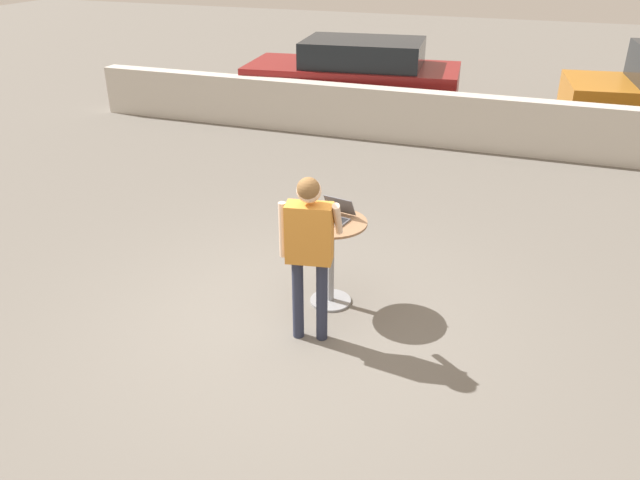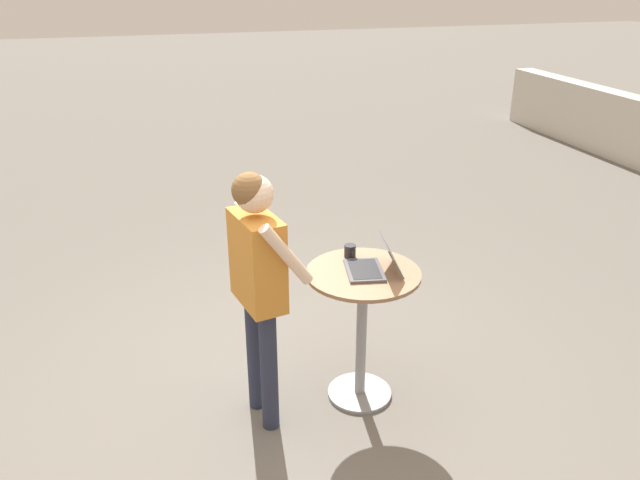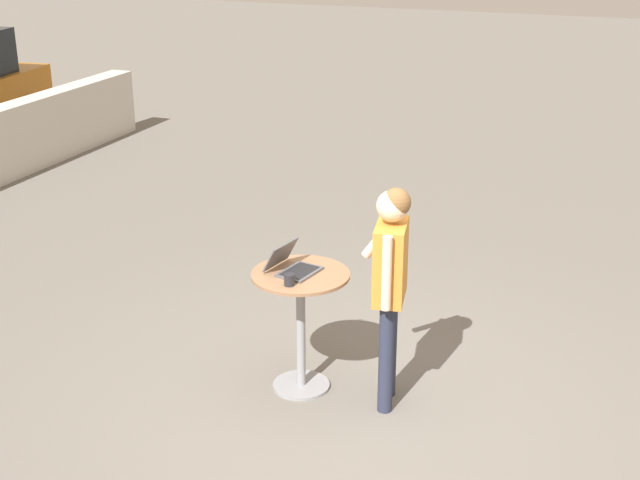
{
  "view_description": "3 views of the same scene",
  "coord_description": "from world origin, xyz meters",
  "px_view_note": "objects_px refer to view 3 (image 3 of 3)",
  "views": [
    {
      "loc": [
        2.04,
        -4.93,
        3.65
      ],
      "look_at": [
        0.19,
        0.21,
        0.9
      ],
      "focal_mm": 35.0,
      "sensor_mm": 36.0,
      "label": 1
    },
    {
      "loc": [
        3.53,
        -0.77,
        2.76
      ],
      "look_at": [
        0.09,
        0.27,
        1.17
      ],
      "focal_mm": 35.0,
      "sensor_mm": 36.0,
      "label": 2
    },
    {
      "loc": [
        -5.42,
        -1.8,
        3.57
      ],
      "look_at": [
        0.22,
        0.37,
        1.24
      ],
      "focal_mm": 50.0,
      "sensor_mm": 36.0,
      "label": 3
    }
  ],
  "objects_px": {
    "laptop": "(293,266)",
    "coffee_mug": "(289,280)",
    "standing_person": "(390,270)",
    "cafe_table": "(301,310)"
  },
  "relations": [
    {
      "from": "cafe_table",
      "to": "coffee_mug",
      "type": "bearing_deg",
      "value": -177.46
    },
    {
      "from": "coffee_mug",
      "to": "standing_person",
      "type": "relative_size",
      "value": 0.06
    },
    {
      "from": "laptop",
      "to": "coffee_mug",
      "type": "xyz_separation_m",
      "value": [
        -0.24,
        -0.08,
        -0.0
      ]
    },
    {
      "from": "coffee_mug",
      "to": "standing_person",
      "type": "bearing_deg",
      "value": -69.62
    },
    {
      "from": "standing_person",
      "to": "laptop",
      "type": "bearing_deg",
      "value": 90.66
    },
    {
      "from": "standing_person",
      "to": "cafe_table",
      "type": "bearing_deg",
      "value": 91.68
    },
    {
      "from": "cafe_table",
      "to": "standing_person",
      "type": "relative_size",
      "value": 0.57
    },
    {
      "from": "cafe_table",
      "to": "standing_person",
      "type": "bearing_deg",
      "value": -88.32
    },
    {
      "from": "standing_person",
      "to": "coffee_mug",
      "type": "bearing_deg",
      "value": 110.38
    },
    {
      "from": "coffee_mug",
      "to": "standing_person",
      "type": "height_order",
      "value": "standing_person"
    }
  ]
}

